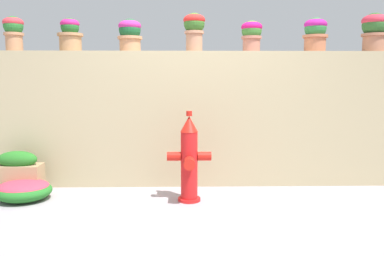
{
  "coord_description": "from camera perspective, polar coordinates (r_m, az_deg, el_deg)",
  "views": [
    {
      "loc": [
        -0.11,
        -3.53,
        1.24
      ],
      "look_at": [
        -0.02,
        0.78,
        0.69
      ],
      "focal_mm": 35.79,
      "sensor_mm": 36.0,
      "label": 1
    }
  ],
  "objects": [
    {
      "name": "planter_box",
      "position": [
        4.54,
        -24.5,
        -6.24
      ],
      "size": [
        0.5,
        0.24,
        0.48
      ],
      "color": "#A1845D",
      "rests_on": "ground"
    },
    {
      "name": "fire_hydrant",
      "position": [
        3.88,
        -0.42,
        -4.83
      ],
      "size": [
        0.45,
        0.35,
        0.92
      ],
      "color": "red",
      "rests_on": "ground"
    },
    {
      "name": "ground_plane",
      "position": [
        3.75,
        0.52,
        -12.02
      ],
      "size": [
        24.0,
        24.0,
        0.0
      ],
      "primitive_type": "plane",
      "color": "#9A9098"
    },
    {
      "name": "potted_plant_0",
      "position": [
        4.96,
        -25.06,
        13.05
      ],
      "size": [
        0.23,
        0.23,
        0.4
      ],
      "color": "tan",
      "rests_on": "stone_wall"
    },
    {
      "name": "potted_plant_2",
      "position": [
        4.62,
        -9.24,
        13.74
      ],
      "size": [
        0.29,
        0.29,
        0.38
      ],
      "color": "tan",
      "rests_on": "stone_wall"
    },
    {
      "name": "potted_plant_4",
      "position": [
        4.64,
        8.87,
        13.73
      ],
      "size": [
        0.25,
        0.25,
        0.36
      ],
      "color": "#B36A58",
      "rests_on": "stone_wall"
    },
    {
      "name": "potted_plant_1",
      "position": [
        4.75,
        -17.7,
        13.2
      ],
      "size": [
        0.29,
        0.29,
        0.39
      ],
      "color": "#AF7C53",
      "rests_on": "stone_wall"
    },
    {
      "name": "potted_plant_5",
      "position": [
        4.83,
        17.9,
        13.36
      ],
      "size": [
        0.29,
        0.29,
        0.4
      ],
      "color": "#B96A4A",
      "rests_on": "stone_wall"
    },
    {
      "name": "stone_wall",
      "position": [
        4.54,
        0.16,
        1.44
      ],
      "size": [
        4.82,
        0.42,
        1.55
      ],
      "primitive_type": "cube",
      "color": "tan",
      "rests_on": "ground"
    },
    {
      "name": "potted_plant_6",
      "position": [
        5.03,
        25.52,
        13.19
      ],
      "size": [
        0.29,
        0.29,
        0.45
      ],
      "color": "#AB6C51",
      "rests_on": "stone_wall"
    },
    {
      "name": "flower_bush_left",
      "position": [
        4.35,
        -23.83,
        -8.4
      ],
      "size": [
        0.57,
        0.51,
        0.21
      ],
      "color": "#247026",
      "rests_on": "ground"
    },
    {
      "name": "potted_plant_3",
      "position": [
        4.53,
        0.33,
        14.71
      ],
      "size": [
        0.25,
        0.25,
        0.44
      ],
      "color": "tan",
      "rests_on": "stone_wall"
    }
  ]
}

